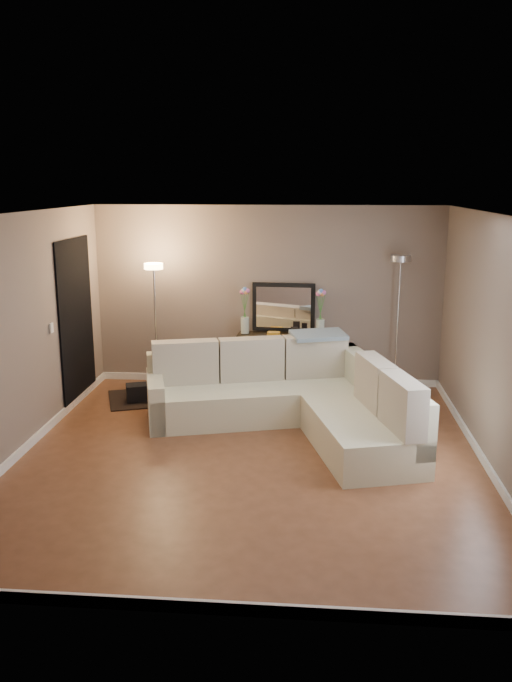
# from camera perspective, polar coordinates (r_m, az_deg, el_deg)

# --- Properties ---
(floor) EXTENTS (5.00, 5.50, 0.01)m
(floor) POSITION_cam_1_polar(r_m,az_deg,el_deg) (7.36, -0.54, -9.86)
(floor) COLOR brown
(floor) RESTS_ON ground
(ceiling) EXTENTS (5.00, 5.50, 0.01)m
(ceiling) POSITION_cam_1_polar(r_m,az_deg,el_deg) (6.76, -0.59, 10.90)
(ceiling) COLOR white
(ceiling) RESTS_ON ground
(wall_back) EXTENTS (5.00, 0.02, 2.60)m
(wall_back) POSITION_cam_1_polar(r_m,az_deg,el_deg) (9.64, 1.00, 3.86)
(wall_back) COLOR #7D6C60
(wall_back) RESTS_ON ground
(wall_front) EXTENTS (5.00, 0.02, 2.60)m
(wall_front) POSITION_cam_1_polar(r_m,az_deg,el_deg) (4.33, -4.07, -8.38)
(wall_front) COLOR #7D6C60
(wall_front) RESTS_ON ground
(wall_left) EXTENTS (0.02, 5.50, 2.60)m
(wall_left) POSITION_cam_1_polar(r_m,az_deg,el_deg) (7.60, -19.76, 0.44)
(wall_left) COLOR #7D6C60
(wall_left) RESTS_ON ground
(wall_right) EXTENTS (0.02, 5.50, 2.60)m
(wall_right) POSITION_cam_1_polar(r_m,az_deg,el_deg) (7.16, 19.86, -0.33)
(wall_right) COLOR #7D6C60
(wall_right) RESTS_ON ground
(baseboard_back) EXTENTS (5.00, 0.03, 0.10)m
(baseboard_back) POSITION_cam_1_polar(r_m,az_deg,el_deg) (9.90, 0.96, -3.32)
(baseboard_back) COLOR white
(baseboard_back) RESTS_ON ground
(baseboard_front) EXTENTS (5.00, 0.03, 0.10)m
(baseboard_front) POSITION_cam_1_polar(r_m,az_deg,el_deg) (4.95, -3.76, -21.83)
(baseboard_front) COLOR white
(baseboard_front) RESTS_ON ground
(baseboard_left) EXTENTS (0.03, 5.50, 0.10)m
(baseboard_left) POSITION_cam_1_polar(r_m,az_deg,el_deg) (7.95, -18.88, -8.37)
(baseboard_left) COLOR white
(baseboard_left) RESTS_ON ground
(baseboard_right) EXTENTS (0.03, 5.50, 0.10)m
(baseboard_right) POSITION_cam_1_polar(r_m,az_deg,el_deg) (7.53, 18.91, -9.60)
(baseboard_right) COLOR white
(baseboard_right) RESTS_ON ground
(doorway) EXTENTS (0.02, 1.20, 2.20)m
(doorway) POSITION_cam_1_polar(r_m,az_deg,el_deg) (9.17, -15.15, 1.61)
(doorway) COLOR black
(doorway) RESTS_ON ground
(switch_plate) EXTENTS (0.02, 0.08, 0.12)m
(switch_plate) POSITION_cam_1_polar(r_m,az_deg,el_deg) (8.37, -17.14, 1.08)
(switch_plate) COLOR white
(switch_plate) RESTS_ON ground
(sectional_sofa) EXTENTS (3.36, 2.80, 0.97)m
(sectional_sofa) POSITION_cam_1_polar(r_m,az_deg,el_deg) (8.08, 3.29, -4.93)
(sectional_sofa) COLOR beige
(sectional_sofa) RESTS_ON floor
(throw_blanket) EXTENTS (0.79, 0.60, 0.09)m
(throw_blanket) POSITION_cam_1_polar(r_m,az_deg,el_deg) (8.67, 5.39, 0.53)
(throw_blanket) COLOR gray
(throw_blanket) RESTS_ON sectional_sofa
(console_table) EXTENTS (1.30, 0.42, 0.79)m
(console_table) POSITION_cam_1_polar(r_m,az_deg,el_deg) (9.59, 1.77, -1.44)
(console_table) COLOR black
(console_table) RESTS_ON floor
(leaning_mirror) EXTENTS (0.90, 0.10, 0.71)m
(leaning_mirror) POSITION_cam_1_polar(r_m,az_deg,el_deg) (9.58, 2.38, 2.91)
(leaning_mirror) COLOR black
(leaning_mirror) RESTS_ON console_table
(table_decor) EXTENTS (0.54, 0.13, 0.13)m
(table_decor) POSITION_cam_1_polar(r_m,az_deg,el_deg) (9.45, 2.21, 0.72)
(table_decor) COLOR gold
(table_decor) RESTS_ON console_table
(flower_vase_left) EXTENTS (0.15, 0.12, 0.67)m
(flower_vase_left) POSITION_cam_1_polar(r_m,az_deg,el_deg) (9.51, -0.97, 2.36)
(flower_vase_left) COLOR silver
(flower_vase_left) RESTS_ON console_table
(flower_vase_right) EXTENTS (0.15, 0.12, 0.67)m
(flower_vase_right) POSITION_cam_1_polar(r_m,az_deg,el_deg) (9.39, 5.55, 2.16)
(flower_vase_right) COLOR silver
(flower_vase_right) RESTS_ON console_table
(floor_lamp_lit) EXTENTS (0.33, 0.33, 1.82)m
(floor_lamp_lit) POSITION_cam_1_polar(r_m,az_deg,el_deg) (9.37, -8.68, 3.35)
(floor_lamp_lit) COLOR silver
(floor_lamp_lit) RESTS_ON floor
(floor_lamp_unlit) EXTENTS (0.32, 0.32, 1.94)m
(floor_lamp_unlit) POSITION_cam_1_polar(r_m,az_deg,el_deg) (9.44, 12.16, 3.77)
(floor_lamp_unlit) COLOR silver
(floor_lamp_unlit) RESTS_ON floor
(charcoal_rug) EXTENTS (1.42, 1.23, 0.02)m
(charcoal_rug) POSITION_cam_1_polar(r_m,az_deg,el_deg) (9.33, -8.80, -4.80)
(charcoal_rug) COLOR black
(charcoal_rug) RESTS_ON floor
(black_bag) EXTENTS (0.40, 0.33, 0.22)m
(black_bag) POSITION_cam_1_polar(r_m,az_deg,el_deg) (9.19, -10.00, -4.33)
(black_bag) COLOR black
(black_bag) RESTS_ON charcoal_rug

